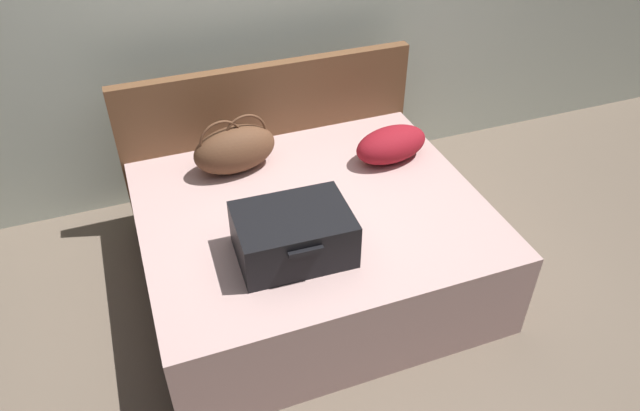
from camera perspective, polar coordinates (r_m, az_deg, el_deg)
ground_plane at (r=3.48m, az=1.61°, el=-11.42°), size 12.00×12.00×0.00m
back_wall at (r=4.06m, az=-7.09°, el=18.49°), size 8.00×0.10×2.60m
bed at (r=3.54m, az=-0.69°, el=-3.77°), size 1.93×1.64×0.57m
headboard at (r=4.05m, az=-4.85°, el=6.53°), size 1.97×0.08×1.07m
hard_case_large at (r=2.97m, az=-2.61°, el=-2.79°), size 0.59×0.46×0.25m
duffel_bag at (r=3.61m, az=-8.24°, el=5.45°), size 0.54×0.34×0.36m
pillow_near_headboard at (r=3.72m, az=6.90°, el=5.88°), size 0.52×0.34×0.21m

